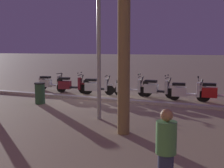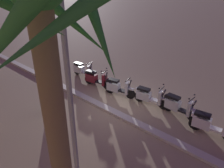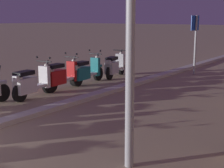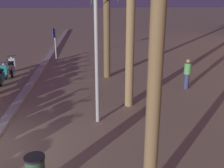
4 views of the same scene
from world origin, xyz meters
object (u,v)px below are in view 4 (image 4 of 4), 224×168
object	(u,v)px
scooter_teal_tail_end	(1,76)
palm_tree_by_mall_entrance	(107,4)
street_lamp	(96,17)
scooter_silver_gap_after_mid	(12,68)
pedestrian_strolling_near_curb	(187,73)
palm_tree_near_sign	(159,2)
crossing_sign	(55,42)

from	to	relation	value
scooter_teal_tail_end	palm_tree_by_mall_entrance	world-z (taller)	palm_tree_by_mall_entrance
street_lamp	scooter_silver_gap_after_mid	bearing A→B (deg)	-143.14
scooter_silver_gap_after_mid	pedestrian_strolling_near_curb	xyz separation A→B (m)	(3.07, 9.31, 0.33)
palm_tree_near_sign	palm_tree_by_mall_entrance	bearing A→B (deg)	-177.52
crossing_sign	street_lamp	size ratio (longest dim) A/B	0.39
scooter_silver_gap_after_mid	scooter_teal_tail_end	bearing A→B (deg)	-2.59
scooter_silver_gap_after_mid	palm_tree_by_mall_entrance	xyz separation A→B (m)	(0.74, 5.50, 3.53)
crossing_sign	palm_tree_near_sign	xyz separation A→B (m)	(12.94, 3.68, 2.80)
palm_tree_near_sign	palm_tree_by_mall_entrance	xyz separation A→B (m)	(-9.65, -0.42, -0.31)
scooter_silver_gap_after_mid	pedestrian_strolling_near_curb	bearing A→B (deg)	71.78
pedestrian_strolling_near_curb	street_lamp	xyz separation A→B (m)	(3.36, -4.49, 2.98)
palm_tree_near_sign	scooter_teal_tail_end	bearing A→B (deg)	-145.60
scooter_silver_gap_after_mid	palm_tree_by_mall_entrance	distance (m)	6.58
crossing_sign	street_lamp	xyz separation A→B (m)	(8.97, 2.59, 2.26)
palm_tree_near_sign	pedestrian_strolling_near_curb	xyz separation A→B (m)	(-7.33, 3.40, -3.52)
crossing_sign	pedestrian_strolling_near_curb	size ratio (longest dim) A/B	1.60
scooter_teal_tail_end	pedestrian_strolling_near_curb	distance (m)	9.50
pedestrian_strolling_near_curb	street_lamp	distance (m)	6.35
palm_tree_near_sign	palm_tree_by_mall_entrance	size ratio (longest dim) A/B	1.06
scooter_teal_tail_end	crossing_sign	distance (m)	4.90
scooter_teal_tail_end	scooter_silver_gap_after_mid	bearing A→B (deg)	177.41
crossing_sign	palm_tree_by_mall_entrance	size ratio (longest dim) A/B	0.44
palm_tree_near_sign	street_lamp	size ratio (longest dim) A/B	0.94
crossing_sign	palm_tree_near_sign	bearing A→B (deg)	15.89
scooter_teal_tail_end	palm_tree_by_mall_entrance	size ratio (longest dim) A/B	0.33
scooter_silver_gap_after_mid	palm_tree_near_sign	world-z (taller)	palm_tree_near_sign
scooter_silver_gap_after_mid	crossing_sign	distance (m)	3.54
scooter_teal_tail_end	palm_tree_near_sign	world-z (taller)	palm_tree_near_sign
scooter_silver_gap_after_mid	pedestrian_strolling_near_curb	size ratio (longest dim) A/B	1.16
palm_tree_near_sign	pedestrian_strolling_near_curb	bearing A→B (deg)	155.15
palm_tree_near_sign	crossing_sign	bearing A→B (deg)	-164.11
palm_tree_near_sign	street_lamp	xyz separation A→B (m)	(-3.97, -1.10, -0.54)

